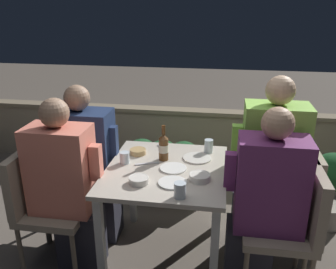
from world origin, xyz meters
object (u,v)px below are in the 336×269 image
object	(u,v)px
person_green_blouse	(267,173)
beer_bottle	(164,147)
chair_right_near	(294,219)
potted_plant	(332,182)
chair_left_near	(42,198)
person_navy_jumper	(87,165)
person_purple_stripe	(263,203)
chair_right_far	(293,195)
chair_left_far	(64,174)
person_coral_top	(67,188)

from	to	relation	value
person_green_blouse	beer_bottle	distance (m)	0.74
person_green_blouse	chair_right_near	bearing A→B (deg)	-63.22
beer_bottle	potted_plant	distance (m)	1.47
chair_left_near	person_navy_jumper	xyz separation A→B (m)	(0.20, 0.36, 0.09)
person_navy_jumper	potted_plant	world-z (taller)	person_navy_jumper
person_navy_jumper	beer_bottle	bearing A→B (deg)	-4.33
person_purple_stripe	chair_right_far	world-z (taller)	person_purple_stripe
person_navy_jumper	chair_right_near	world-z (taller)	person_navy_jumper
chair_right_far	person_green_blouse	world-z (taller)	person_green_blouse
chair_right_near	person_green_blouse	world-z (taller)	person_green_blouse
chair_left_near	potted_plant	size ratio (longest dim) A/B	1.33
chair_left_near	chair_right_far	size ratio (longest dim) A/B	1.00
chair_left_near	person_navy_jumper	size ratio (longest dim) A/B	0.70
chair_left_far	chair_right_near	bearing A→B (deg)	-11.92
person_green_blouse	chair_right_far	bearing A→B (deg)	0.00
chair_left_far	person_purple_stripe	xyz separation A→B (m)	(1.49, -0.36, 0.10)
chair_left_near	person_navy_jumper	bearing A→B (deg)	61.78
chair_left_near	potted_plant	world-z (taller)	chair_left_near
chair_left_far	chair_right_near	size ratio (longest dim) A/B	1.00
person_coral_top	chair_right_far	xyz separation A→B (m)	(1.53, 0.31, -0.10)
person_green_blouse	potted_plant	xyz separation A→B (m)	(0.60, 0.49, -0.28)
chair_left_near	person_green_blouse	xyz separation A→B (m)	(1.53, 0.31, 0.16)
chair_right_far	beer_bottle	xyz separation A→B (m)	(-0.92, 0.01, 0.30)
chair_left_far	person_purple_stripe	bearing A→B (deg)	-13.45
person_coral_top	person_navy_jumper	distance (m)	0.36
chair_right_far	chair_right_near	bearing A→B (deg)	-97.66
person_navy_jumper	chair_right_near	xyz separation A→B (m)	(1.49, -0.36, -0.09)
person_navy_jumper	chair_left_near	bearing A→B (deg)	-118.22
person_coral_top	person_navy_jumper	world-z (taller)	person_navy_jumper
person_navy_jumper	person_purple_stripe	size ratio (longest dim) A/B	1.00
person_coral_top	beer_bottle	size ratio (longest dim) A/B	4.78
person_coral_top	chair_left_near	bearing A→B (deg)	180.00
person_coral_top	chair_right_near	size ratio (longest dim) A/B	1.43
chair_left_far	person_navy_jumper	distance (m)	0.22
person_coral_top	potted_plant	size ratio (longest dim) A/B	1.90
person_navy_jumper	person_green_blouse	world-z (taller)	person_green_blouse
chair_left_near	chair_right_near	distance (m)	1.69
beer_bottle	potted_plant	xyz separation A→B (m)	(1.32, 0.48, -0.43)
person_navy_jumper	person_green_blouse	bearing A→B (deg)	-2.20
chair_right_far	potted_plant	xyz separation A→B (m)	(0.40, 0.49, -0.12)
chair_right_near	potted_plant	distance (m)	0.91
person_purple_stripe	chair_right_far	size ratio (longest dim) A/B	1.43
person_green_blouse	potted_plant	bearing A→B (deg)	39.15
chair_left_near	potted_plant	distance (m)	2.28
person_navy_jumper	person_purple_stripe	distance (m)	1.34
chair_left_far	person_purple_stripe	distance (m)	1.54
beer_bottle	potted_plant	world-z (taller)	beer_bottle
person_coral_top	beer_bottle	xyz separation A→B (m)	(0.60, 0.32, 0.21)
chair_left_near	person_green_blouse	size ratio (longest dim) A/B	0.64
person_purple_stripe	chair_right_far	xyz separation A→B (m)	(0.24, 0.31, -0.10)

